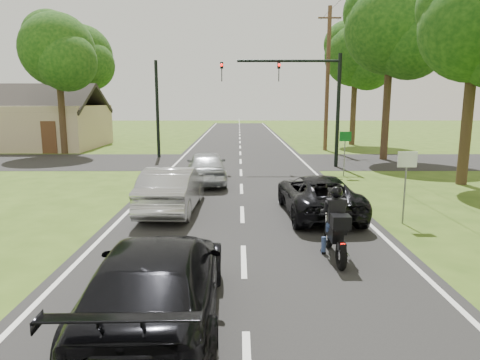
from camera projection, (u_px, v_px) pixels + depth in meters
name	position (u px, v px, depth m)	size (l,w,h in m)	color
ground	(244.00, 261.00, 9.58)	(140.00, 140.00, 0.00)	#344E16
road	(241.00, 180.00, 19.41)	(8.00, 100.00, 0.01)	black
cross_road	(241.00, 162.00, 25.31)	(60.00, 7.00, 0.01)	black
motorcycle_rider	(336.00, 231.00, 9.62)	(0.56, 1.96, 1.69)	black
dark_suv	(318.00, 195.00, 13.40)	(2.09, 4.54, 1.26)	black
silver_sedan	(172.00, 189.00, 13.82)	(1.54, 4.42, 1.45)	#ADAEB2
silver_suv	(207.00, 167.00, 18.53)	(1.67, 4.16, 1.42)	#B0B4B9
dark_car_behind	(157.00, 281.00, 6.77)	(2.01, 4.94, 1.43)	black
traffic_signal	(304.00, 89.00, 22.60)	(6.38, 0.44, 6.00)	black
signal_pole_far	(157.00, 110.00, 26.72)	(0.20, 0.20, 6.00)	black
utility_pole_far	(328.00, 79.00, 30.30)	(1.60, 0.28, 10.00)	brown
sign_white	(406.00, 170.00, 12.23)	(0.55, 0.07, 2.12)	slate
sign_green	(345.00, 143.00, 20.10)	(0.55, 0.07, 2.12)	slate
tree_row_d	(398.00, 33.00, 24.73)	(5.76, 5.58, 10.45)	#332316
tree_row_e	(360.00, 59.00, 33.71)	(5.28, 5.12, 9.61)	#332316
tree_left_near	(60.00, 54.00, 27.81)	(5.12, 4.96, 9.22)	#332316
tree_left_far	(84.00, 59.00, 37.50)	(5.76, 5.58, 10.14)	#332316
house	(32.00, 124.00, 32.81)	(10.20, 8.00, 4.84)	tan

